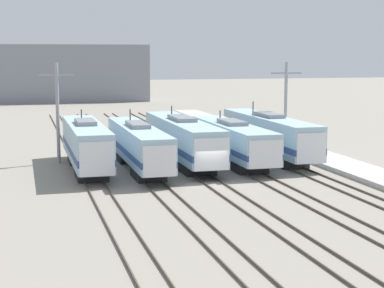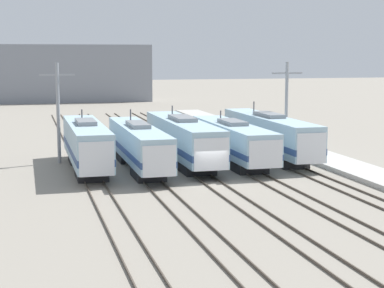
{
  "view_description": "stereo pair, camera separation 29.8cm",
  "coord_description": "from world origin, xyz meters",
  "px_view_note": "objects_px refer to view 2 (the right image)",
  "views": [
    {
      "loc": [
        -14.12,
        -46.83,
        9.89
      ],
      "look_at": [
        -0.7,
        3.18,
        2.63
      ],
      "focal_mm": 60.0,
      "sensor_mm": 36.0,
      "label": 1
    },
    {
      "loc": [
        -13.83,
        -46.91,
        9.89
      ],
      "look_at": [
        -0.7,
        3.18,
        2.63
      ],
      "focal_mm": 60.0,
      "sensor_mm": 36.0,
      "label": 2
    }
  ],
  "objects_px": {
    "catenary_tower_left": "(58,110)",
    "catenary_tower_right": "(286,105)",
    "locomotive_center": "(184,140)",
    "locomotive_far_right": "(271,135)",
    "locomotive_far_left": "(87,145)",
    "locomotive_center_right": "(234,142)",
    "locomotive_center_left": "(139,146)"
  },
  "relations": [
    {
      "from": "locomotive_far_left",
      "to": "locomotive_far_right",
      "type": "bearing_deg",
      "value": 7.82
    },
    {
      "from": "locomotive_center",
      "to": "locomotive_far_right",
      "type": "xyz_separation_m",
      "value": [
        8.83,
        1.14,
        0.0
      ]
    },
    {
      "from": "locomotive_center",
      "to": "locomotive_far_right",
      "type": "distance_m",
      "value": 8.9
    },
    {
      "from": "locomotive_center_right",
      "to": "catenary_tower_right",
      "type": "bearing_deg",
      "value": 33.75
    },
    {
      "from": "locomotive_center_left",
      "to": "locomotive_center",
      "type": "height_order",
      "value": "locomotive_center"
    },
    {
      "from": "locomotive_center_left",
      "to": "locomotive_center",
      "type": "bearing_deg",
      "value": 22.25
    },
    {
      "from": "locomotive_center_right",
      "to": "locomotive_far_right",
      "type": "bearing_deg",
      "value": 27.75
    },
    {
      "from": "locomotive_center_left",
      "to": "catenary_tower_right",
      "type": "bearing_deg",
      "value": 18.49
    },
    {
      "from": "locomotive_center_right",
      "to": "catenary_tower_left",
      "type": "bearing_deg",
      "value": 163.09
    },
    {
      "from": "catenary_tower_left",
      "to": "catenary_tower_right",
      "type": "relative_size",
      "value": 1.0
    },
    {
      "from": "catenary_tower_right",
      "to": "locomotive_far_right",
      "type": "bearing_deg",
      "value": -137.59
    },
    {
      "from": "catenary_tower_left",
      "to": "locomotive_far_right",
      "type": "bearing_deg",
      "value": -6.74
    },
    {
      "from": "locomotive_far_left",
      "to": "catenary_tower_left",
      "type": "relative_size",
      "value": 1.79
    },
    {
      "from": "locomotive_center_right",
      "to": "locomotive_center",
      "type": "bearing_deg",
      "value": 165.06
    },
    {
      "from": "locomotive_center_left",
      "to": "locomotive_center_right",
      "type": "distance_m",
      "value": 8.85
    },
    {
      "from": "locomotive_far_left",
      "to": "locomotive_center_right",
      "type": "relative_size",
      "value": 0.97
    },
    {
      "from": "locomotive_far_left",
      "to": "locomotive_center_left",
      "type": "relative_size",
      "value": 0.91
    },
    {
      "from": "locomotive_far_left",
      "to": "locomotive_far_right",
      "type": "height_order",
      "value": "locomotive_far_right"
    },
    {
      "from": "catenary_tower_left",
      "to": "locomotive_far_left",
      "type": "bearing_deg",
      "value": -66.5
    },
    {
      "from": "locomotive_center_left",
      "to": "locomotive_far_right",
      "type": "height_order",
      "value": "locomotive_far_right"
    },
    {
      "from": "locomotive_far_left",
      "to": "catenary_tower_left",
      "type": "height_order",
      "value": "catenary_tower_left"
    },
    {
      "from": "locomotive_center",
      "to": "locomotive_far_right",
      "type": "relative_size",
      "value": 0.98
    },
    {
      "from": "locomotive_far_left",
      "to": "locomotive_center_right",
      "type": "xyz_separation_m",
      "value": [
        13.24,
        0.1,
        -0.19
      ]
    },
    {
      "from": "locomotive_center_right",
      "to": "locomotive_far_right",
      "type": "height_order",
      "value": "locomotive_far_right"
    },
    {
      "from": "locomotive_center_left",
      "to": "catenary_tower_right",
      "type": "distance_m",
      "value": 16.88
    },
    {
      "from": "locomotive_far_left",
      "to": "catenary_tower_right",
      "type": "relative_size",
      "value": 1.79
    },
    {
      "from": "locomotive_far_right",
      "to": "locomotive_center_left",
      "type": "bearing_deg",
      "value": -167.44
    },
    {
      "from": "locomotive_far_left",
      "to": "catenary_tower_left",
      "type": "xyz_separation_m",
      "value": [
        -2.07,
        4.76,
        2.62
      ]
    },
    {
      "from": "locomotive_far_left",
      "to": "catenary_tower_right",
      "type": "bearing_deg",
      "value": 13.24
    },
    {
      "from": "locomotive_far_left",
      "to": "locomotive_center",
      "type": "xyz_separation_m",
      "value": [
        8.83,
        1.28,
        -0.02
      ]
    },
    {
      "from": "catenary_tower_right",
      "to": "locomotive_center_left",
      "type": "bearing_deg",
      "value": -161.51
    },
    {
      "from": "catenary_tower_left",
      "to": "catenary_tower_right",
      "type": "distance_m",
      "value": 22.28
    }
  ]
}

